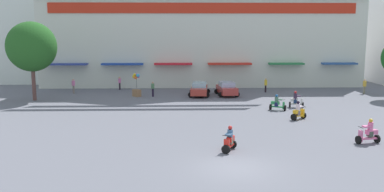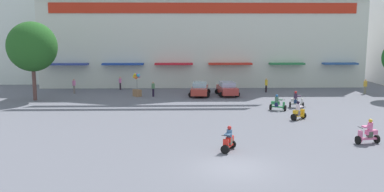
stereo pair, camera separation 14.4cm
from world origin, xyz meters
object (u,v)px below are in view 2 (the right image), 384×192
object	(u,v)px
parked_car_1	(227,89)
scooter_rider_2	(278,104)
plaza_tree_0	(32,47)
balloon_vendor_cart	(137,86)
scooter_rider_5	(229,141)
parked_car_0	(200,89)
scooter_rider_4	(368,133)
pedestrian_2	(120,82)
pedestrian_0	(365,86)
pedestrian_4	(74,85)
scooter_rider_0	(296,101)
pedestrian_3	(266,84)
scooter_rider_3	(298,112)
pedestrian_1	(153,88)

from	to	relation	value
parked_car_1	scooter_rider_2	world-z (taller)	parked_car_1
plaza_tree_0	balloon_vendor_cart	distance (m)	11.27
parked_car_1	scooter_rider_5	size ratio (longest dim) A/B	2.68
parked_car_0	scooter_rider_4	xyz separation A→B (m)	(9.74, -19.48, -0.09)
pedestrian_2	pedestrian_0	bearing A→B (deg)	-8.03
scooter_rider_5	balloon_vendor_cart	world-z (taller)	balloon_vendor_cart
scooter_rider_5	pedestrian_4	world-z (taller)	pedestrian_4
scooter_rider_0	pedestrian_0	distance (m)	12.89
parked_car_0	pedestrian_3	xyz separation A→B (m)	(7.77, 2.35, 0.19)
parked_car_1	pedestrian_2	size ratio (longest dim) A/B	2.55
scooter_rider_0	scooter_rider_4	distance (m)	12.34
scooter_rider_0	scooter_rider_5	bearing A→B (deg)	-119.81
parked_car_1	pedestrian_3	distance (m)	5.31
scooter_rider_0	scooter_rider_5	size ratio (longest dim) A/B	1.02
scooter_rider_3	scooter_rider_0	bearing A→B (deg)	76.14
parked_car_0	scooter_rider_2	bearing A→B (deg)	-52.16
pedestrian_1	parked_car_0	bearing A→B (deg)	4.67
scooter_rider_0	scooter_rider_2	size ratio (longest dim) A/B	1.02
parked_car_0	scooter_rider_0	size ratio (longest dim) A/B	2.79
pedestrian_3	parked_car_1	bearing A→B (deg)	-154.13
balloon_vendor_cart	pedestrian_0	bearing A→B (deg)	2.59
pedestrian_0	pedestrian_1	xyz separation A→B (m)	(-23.70, -1.31, -0.00)
parked_car_0	pedestrian_3	world-z (taller)	pedestrian_3
pedestrian_1	pedestrian_4	world-z (taller)	pedestrian_4
parked_car_1	pedestrian_3	bearing A→B (deg)	25.87
scooter_rider_5	pedestrian_4	xyz separation A→B (m)	(-14.93, 22.91, 0.33)
plaza_tree_0	parked_car_1	world-z (taller)	plaza_tree_0
scooter_rider_3	pedestrian_0	xyz separation A→B (m)	(11.31, 13.25, 0.31)
parked_car_1	pedestrian_4	size ratio (longest dim) A/B	2.41
balloon_vendor_cart	parked_car_1	bearing A→B (deg)	1.72
scooter_rider_0	pedestrian_2	distance (m)	21.65
plaza_tree_0	pedestrian_2	world-z (taller)	plaza_tree_0
plaza_tree_0	pedestrian_3	bearing A→B (deg)	10.93
pedestrian_1	scooter_rider_5	bearing A→B (deg)	-74.10
parked_car_0	scooter_rider_4	distance (m)	21.78
parked_car_0	pedestrian_1	xyz separation A→B (m)	(-5.05, -0.41, 0.18)
scooter_rider_4	scooter_rider_5	world-z (taller)	scooter_rider_4
scooter_rider_0	pedestrian_1	world-z (taller)	pedestrian_1
scooter_rider_0	pedestrian_3	distance (m)	9.59
scooter_rider_2	pedestrian_4	size ratio (longest dim) A/B	0.91
plaza_tree_0	scooter_rider_5	world-z (taller)	plaza_tree_0
scooter_rider_5	pedestrian_0	size ratio (longest dim) A/B	0.92
parked_car_1	pedestrian_3	xyz separation A→B (m)	(4.77, 2.31, 0.17)
parked_car_1	scooter_rider_4	size ratio (longest dim) A/B	2.55
pedestrian_0	pedestrian_3	distance (m)	10.99
scooter_rider_2	pedestrian_4	distance (m)	23.24
scooter_rider_2	pedestrian_1	size ratio (longest dim) A/B	0.93
pedestrian_0	scooter_rider_3	bearing A→B (deg)	-130.47
scooter_rider_5	scooter_rider_2	bearing A→B (deg)	64.95
plaza_tree_0	pedestrian_0	world-z (taller)	plaza_tree_0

